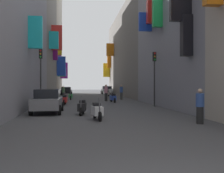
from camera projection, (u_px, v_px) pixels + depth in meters
The scene contains 20 objects.
ground_plane at pixel (93, 101), 32.77m from camera, with size 140.00×140.00×0.00m, color #424244.
building_left_mid_a at pixel (30, 16), 38.67m from camera, with size 7.35×14.75×21.63m.
building_left_mid_b at pixel (39, 30), 48.33m from camera, with size 7.38×4.70×21.67m.
building_left_mid_c at pixel (45, 41), 56.13m from camera, with size 7.39×10.97×20.14m.
building_right_mid_b at pixel (137, 54), 48.14m from camera, with size 7.40×30.83×13.59m.
parked_car_white at pixel (107, 90), 55.08m from camera, with size 2.01×4.49×1.48m.
parked_car_grey at pixel (48, 101), 18.47m from camera, with size 1.84×4.02×1.50m.
parked_car_black at pixel (66, 91), 50.27m from camera, with size 1.94×4.49×1.37m.
scooter_black at pixel (82, 107), 17.45m from camera, with size 0.57×1.92×1.13m.
scooter_red at pixel (65, 100), 25.81m from camera, with size 0.49×1.84×1.13m.
scooter_blue at pixel (113, 98), 29.33m from camera, with size 0.58×1.88×1.13m.
scooter_silver at pixel (107, 93), 44.46m from camera, with size 0.81×1.79×1.13m.
scooter_green at pixel (71, 96), 34.10m from camera, with size 0.44×1.94×1.13m.
scooter_white at pixel (97, 111), 14.91m from camera, with size 0.58×1.95×1.13m.
pedestrian_crossing at pixel (200, 106), 13.37m from camera, with size 0.52×0.52×1.61m.
pedestrian_near_left at pixel (63, 92), 37.23m from camera, with size 0.54×0.54×1.61m.
pedestrian_near_right at pixel (106, 93), 31.58m from camera, with size 0.53×0.53×1.79m.
pedestrian_far_away at pixel (121, 92), 34.94m from camera, with size 0.45×0.45×1.75m.
traffic_light_near_corner at pixel (41, 68), 23.85m from camera, with size 0.26×0.34×4.66m.
traffic_light_far_corner at pixel (154, 70), 23.88m from camera, with size 0.26×0.34×4.44m.
Camera 1 is at (-1.61, -2.79, 1.80)m, focal length 47.04 mm.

